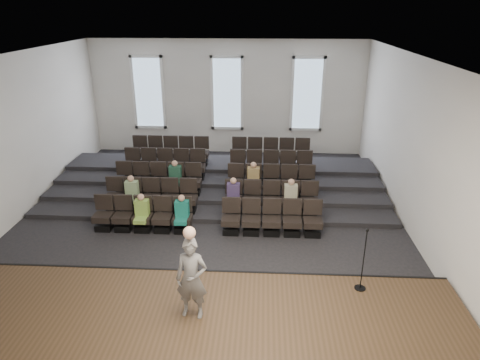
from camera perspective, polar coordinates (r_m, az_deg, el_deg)
name	(u,v)px	position (r m, az deg, el deg)	size (l,w,h in m)	color
ground	(209,223)	(13.47, -4.10, -5.69)	(14.00, 14.00, 0.00)	black
ceiling	(204,57)	(11.97, -4.78, 16.00)	(12.00, 14.00, 0.02)	white
wall_back	(227,98)	(19.26, -1.72, 10.90)	(12.00, 0.04, 5.00)	silver
wall_front	(143,301)	(6.32, -12.82, -15.51)	(12.00, 0.04, 5.00)	silver
wall_left	(6,143)	(14.55, -28.70, 4.35)	(0.04, 14.00, 5.00)	silver
wall_right	(418,150)	(13.15, 22.65, 3.70)	(0.04, 14.00, 5.00)	silver
stage	(178,332)	(9.17, -8.26, -19.36)	(11.80, 3.60, 0.50)	#422D1C
stage_lip	(192,279)	(10.53, -6.40, -13.00)	(11.80, 0.06, 0.52)	black
risers	(219,179)	(16.24, -2.76, 0.18)	(11.80, 4.80, 0.60)	black
seating_rows	(214,184)	(14.56, -3.43, -0.48)	(6.80, 4.70, 1.67)	black
windows	(227,94)	(19.15, -1.74, 11.45)	(8.44, 0.10, 3.24)	white
audience	(202,192)	(13.54, -5.12, -1.65)	(5.45, 2.64, 1.10)	#83AC44
speaker	(192,279)	(8.61, -6.46, -12.92)	(0.63, 0.42, 1.73)	#64625F
mic_stand	(362,271)	(9.87, 15.97, -11.64)	(0.25, 0.25, 1.50)	black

